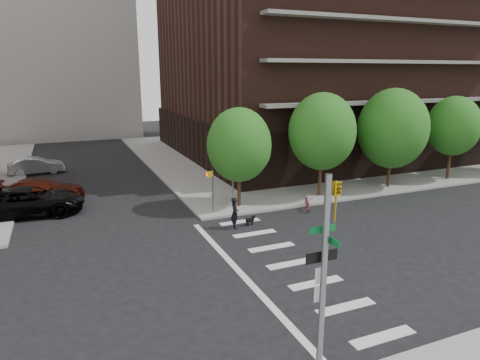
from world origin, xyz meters
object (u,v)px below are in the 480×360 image
object	(u,v)px
parked_car_silver	(36,166)
dog_walker	(235,213)
scooter	(307,202)
traffic_signal	(323,308)
parked_car_black	(29,202)
parked_car_maroon	(42,190)

from	to	relation	value
parked_car_silver	dog_walker	distance (m)	21.29
scooter	dog_walker	size ratio (longest dim) A/B	0.97
traffic_signal	scooter	distance (m)	16.42
parked_car_black	scooter	bearing A→B (deg)	-104.75
parked_car_maroon	dog_walker	size ratio (longest dim) A/B	3.00
parked_car_maroon	parked_car_silver	bearing A→B (deg)	6.76
scooter	dog_walker	world-z (taller)	dog_walker
traffic_signal	dog_walker	size ratio (longest dim) A/B	3.39
parked_car_black	dog_walker	xyz separation A→B (m)	(10.55, -6.83, 0.02)
parked_car_black	scooter	xyz separation A→B (m)	(16.01, -5.52, -0.42)
traffic_signal	parked_car_silver	bearing A→B (deg)	103.92
parked_car_maroon	scooter	world-z (taller)	parked_car_maroon
dog_walker	parked_car_silver	bearing A→B (deg)	39.96
parked_car_black	parked_car_maroon	xyz separation A→B (m)	(0.66, 2.94, -0.10)
parked_car_black	parked_car_maroon	size ratio (longest dim) A/B	1.18
parked_car_maroon	dog_walker	distance (m)	13.90
traffic_signal	scooter	xyz separation A→B (m)	(8.28, 13.99, -2.25)
parked_car_black	traffic_signal	bearing A→B (deg)	-154.11
parked_car_black	parked_car_silver	bearing A→B (deg)	4.28
parked_car_maroon	scooter	size ratio (longest dim) A/B	3.09
parked_car_black	parked_car_silver	xyz separation A→B (m)	(0.00, 11.67, -0.14)
traffic_signal	parked_car_maroon	world-z (taller)	traffic_signal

